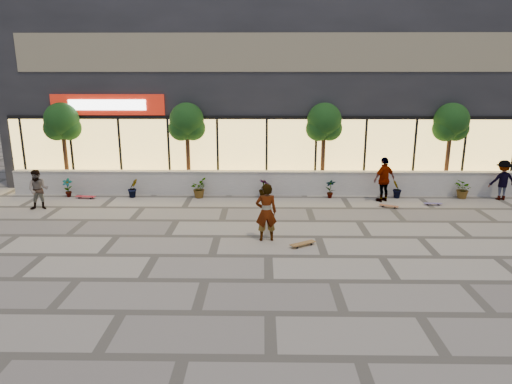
{
  "coord_description": "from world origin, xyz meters",
  "views": [
    {
      "loc": [
        -0.17,
        -12.3,
        5.1
      ],
      "look_at": [
        -0.39,
        2.38,
        1.3
      ],
      "focal_mm": 32.0,
      "sensor_mm": 36.0,
      "label": 1
    }
  ],
  "objects_px": {
    "skateboard_center": "(303,244)",
    "skateboard_right_near": "(389,206)",
    "skateboard_left": "(86,197)",
    "skateboard_right_far": "(433,203)",
    "skater_left": "(38,190)",
    "tree_midwest": "(187,124)",
    "skater_right_near": "(384,179)",
    "skater_right_far": "(503,180)",
    "tree_mideast": "(324,124)",
    "tree_west": "(62,124)",
    "tree_east": "(451,124)",
    "skater_center": "(266,212)"
  },
  "relations": [
    {
      "from": "tree_east",
      "to": "skateboard_right_near",
      "type": "bearing_deg",
      "value": -140.01
    },
    {
      "from": "tree_mideast",
      "to": "skateboard_center",
      "type": "xyz_separation_m",
      "value": [
        -1.44,
        -6.9,
        -2.9
      ]
    },
    {
      "from": "skater_left",
      "to": "skateboard_center",
      "type": "distance_m",
      "value": 10.61
    },
    {
      "from": "tree_midwest",
      "to": "skater_center",
      "type": "height_order",
      "value": "tree_midwest"
    },
    {
      "from": "tree_midwest",
      "to": "skateboard_right_far",
      "type": "distance_m",
      "value": 10.83
    },
    {
      "from": "tree_west",
      "to": "tree_midwest",
      "type": "bearing_deg",
      "value": 0.0
    },
    {
      "from": "skater_left",
      "to": "skateboard_right_far",
      "type": "bearing_deg",
      "value": -6.4
    },
    {
      "from": "skater_center",
      "to": "skateboard_center",
      "type": "relative_size",
      "value": 2.18
    },
    {
      "from": "tree_midwest",
      "to": "tree_east",
      "type": "xyz_separation_m",
      "value": [
        11.5,
        0.0,
        0.0
      ]
    },
    {
      "from": "tree_midwest",
      "to": "tree_east",
      "type": "distance_m",
      "value": 11.5
    },
    {
      "from": "skateboard_center",
      "to": "skater_right_far",
      "type": "bearing_deg",
      "value": 0.26
    },
    {
      "from": "skateboard_left",
      "to": "skateboard_right_far",
      "type": "height_order",
      "value": "skateboard_left"
    },
    {
      "from": "skateboard_center",
      "to": "skateboard_right_near",
      "type": "distance_m",
      "value": 5.65
    },
    {
      "from": "tree_west",
      "to": "skater_right_far",
      "type": "xyz_separation_m",
      "value": [
        18.8,
        -1.4,
        -2.15
      ]
    },
    {
      "from": "tree_midwest",
      "to": "skater_left",
      "type": "xyz_separation_m",
      "value": [
        -5.32,
        -3.11,
        -2.2
      ]
    },
    {
      "from": "tree_west",
      "to": "skateboard_center",
      "type": "xyz_separation_m",
      "value": [
        10.06,
        -6.9,
        -2.9
      ]
    },
    {
      "from": "skateboard_center",
      "to": "skateboard_left",
      "type": "bearing_deg",
      "value": 116.36
    },
    {
      "from": "skateboard_right_near",
      "to": "skateboard_right_far",
      "type": "xyz_separation_m",
      "value": [
        1.86,
        0.37,
        -0.0
      ]
    },
    {
      "from": "tree_east",
      "to": "skateboard_left",
      "type": "xyz_separation_m",
      "value": [
        -15.67,
        -1.5,
        -2.9
      ]
    },
    {
      "from": "tree_midwest",
      "to": "tree_east",
      "type": "relative_size",
      "value": 1.0
    },
    {
      "from": "skater_right_far",
      "to": "skateboard_right_near",
      "type": "height_order",
      "value": "skater_right_far"
    },
    {
      "from": "tree_east",
      "to": "skater_right_near",
      "type": "bearing_deg",
      "value": -151.44
    },
    {
      "from": "skateboard_left",
      "to": "skateboard_right_near",
      "type": "height_order",
      "value": "skateboard_left"
    },
    {
      "from": "tree_midwest",
      "to": "skateboard_right_near",
      "type": "bearing_deg",
      "value": -17.82
    },
    {
      "from": "skater_right_far",
      "to": "skateboard_right_near",
      "type": "xyz_separation_m",
      "value": [
        -4.99,
        -1.27,
        -0.76
      ]
    },
    {
      "from": "skateboard_left",
      "to": "skateboard_right_near",
      "type": "relative_size",
      "value": 1.18
    },
    {
      "from": "skateboard_center",
      "to": "tree_west",
      "type": "bearing_deg",
      "value": 113.66
    },
    {
      "from": "tree_mideast",
      "to": "tree_west",
      "type": "bearing_deg",
      "value": 180.0
    },
    {
      "from": "tree_mideast",
      "to": "skateboard_right_near",
      "type": "bearing_deg",
      "value": -49.12
    },
    {
      "from": "skateboard_left",
      "to": "skateboard_right_near",
      "type": "bearing_deg",
      "value": 2.13
    },
    {
      "from": "skater_left",
      "to": "skater_right_near",
      "type": "relative_size",
      "value": 0.85
    },
    {
      "from": "skater_left",
      "to": "skateboard_right_far",
      "type": "height_order",
      "value": "skater_left"
    },
    {
      "from": "tree_midwest",
      "to": "skateboard_center",
      "type": "bearing_deg",
      "value": -56.5
    },
    {
      "from": "skater_right_far",
      "to": "skateboard_center",
      "type": "xyz_separation_m",
      "value": [
        -8.74,
        -5.5,
        -0.75
      ]
    },
    {
      "from": "tree_midwest",
      "to": "tree_mideast",
      "type": "distance_m",
      "value": 6.0
    },
    {
      "from": "skateboard_left",
      "to": "skater_left",
      "type": "bearing_deg",
      "value": -118.12
    },
    {
      "from": "tree_midwest",
      "to": "tree_mideast",
      "type": "bearing_deg",
      "value": 0.0
    },
    {
      "from": "tree_mideast",
      "to": "skater_left",
      "type": "xyz_separation_m",
      "value": [
        -11.32,
        -3.11,
        -2.2
      ]
    },
    {
      "from": "skater_left",
      "to": "skateboard_right_far",
      "type": "distance_m",
      "value": 15.54
    },
    {
      "from": "tree_east",
      "to": "skateboard_left",
      "type": "distance_m",
      "value": 16.0
    },
    {
      "from": "skater_center",
      "to": "skateboard_right_far",
      "type": "distance_m",
      "value": 7.92
    },
    {
      "from": "tree_mideast",
      "to": "skateboard_right_far",
      "type": "bearing_deg",
      "value": -28.85
    },
    {
      "from": "tree_west",
      "to": "skater_right_far",
      "type": "relative_size",
      "value": 2.34
    },
    {
      "from": "tree_mideast",
      "to": "skater_center",
      "type": "bearing_deg",
      "value": -111.84
    },
    {
      "from": "tree_west",
      "to": "skater_center",
      "type": "relative_size",
      "value": 2.12
    },
    {
      "from": "tree_west",
      "to": "skater_right_far",
      "type": "height_order",
      "value": "tree_west"
    },
    {
      "from": "tree_east",
      "to": "skater_right_near",
      "type": "height_order",
      "value": "tree_east"
    },
    {
      "from": "skater_right_near",
      "to": "skateboard_left",
      "type": "height_order",
      "value": "skater_right_near"
    },
    {
      "from": "tree_mideast",
      "to": "skateboard_right_far",
      "type": "xyz_separation_m",
      "value": [
        4.18,
        -2.3,
        -2.92
      ]
    },
    {
      "from": "skater_right_far",
      "to": "skateboard_right_near",
      "type": "relative_size",
      "value": 2.27
    }
  ]
}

